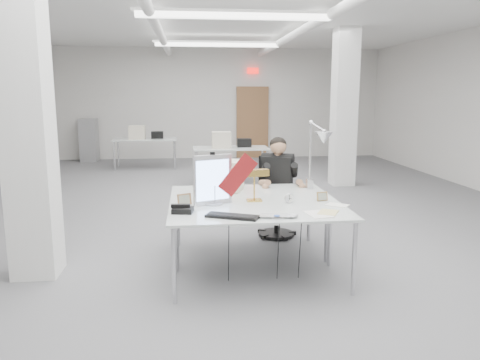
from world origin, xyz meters
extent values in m
cube|color=#5D5D60|center=(0.00, 0.00, -0.01)|extent=(10.00, 14.00, 0.02)
cube|color=silver|center=(0.00, 7.01, 1.60)|extent=(10.00, 0.02, 3.20)
cube|color=white|center=(-2.30, -2.00, 1.60)|extent=(0.45, 0.45, 3.20)
cube|color=white|center=(2.50, 2.50, 1.60)|extent=(0.45, 0.45, 3.20)
cube|color=brown|center=(1.20, 6.94, 1.05)|extent=(0.95, 0.08, 2.10)
cube|color=red|center=(1.20, 6.90, 2.55)|extent=(0.32, 0.06, 0.16)
cylinder|color=silver|center=(-1.20, 0.00, 3.02)|extent=(0.16, 13.60, 0.16)
cylinder|color=silver|center=(1.40, 0.00, 3.02)|extent=(0.16, 13.60, 0.16)
cube|color=white|center=(0.00, 0.00, 2.98)|extent=(2.80, 0.14, 0.08)
cube|color=white|center=(0.00, 4.00, 2.98)|extent=(2.80, 0.14, 0.08)
cube|color=silver|center=(0.00, -2.50, 0.74)|extent=(1.80, 0.90, 0.02)
cube|color=silver|center=(0.00, -1.60, 0.74)|extent=(1.80, 0.90, 0.02)
cube|color=silver|center=(0.20, 3.00, 0.74)|extent=(1.60, 0.80, 0.02)
cube|color=silver|center=(-1.80, 5.20, 0.74)|extent=(1.60, 0.80, 0.02)
cube|color=gray|center=(-3.50, 6.65, 0.60)|extent=(0.45, 0.55, 1.20)
cube|color=silver|center=(-0.45, -2.18, 1.01)|extent=(0.41, 0.19, 0.52)
cube|color=maroon|center=(-0.19, -2.22, 1.07)|extent=(0.42, 0.07, 0.46)
cube|color=black|center=(-0.30, -2.73, 0.77)|extent=(0.52, 0.35, 0.02)
imported|color=silver|center=(0.11, -2.82, 0.77)|extent=(0.34, 0.25, 0.03)
ellipsoid|color=#A7A7AC|center=(0.27, -2.80, 0.77)|extent=(0.11, 0.08, 0.04)
cube|color=black|center=(-0.76, -2.49, 0.78)|extent=(0.22, 0.21, 0.05)
cube|color=#956540|center=(-0.74, -2.18, 0.81)|extent=(0.15, 0.10, 0.12)
cube|color=#A67D47|center=(0.73, -2.15, 0.80)|extent=(0.13, 0.06, 0.10)
cylinder|color=silver|center=(0.35, -2.21, 0.81)|extent=(0.11, 0.07, 0.11)
cube|color=white|center=(0.53, -2.71, 0.76)|extent=(0.25, 0.32, 0.01)
cube|color=#D2C27D|center=(0.64, -2.66, 0.76)|extent=(0.26, 0.29, 0.01)
cube|color=white|center=(0.83, -2.37, 0.76)|extent=(0.27, 0.26, 0.01)
cube|color=beige|center=(-0.26, -1.49, 0.94)|extent=(0.48, 0.47, 0.36)
camera|label=1|loc=(-0.68, -6.93, 1.89)|focal=35.00mm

